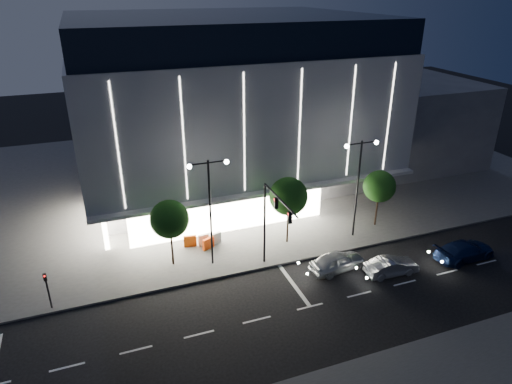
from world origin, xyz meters
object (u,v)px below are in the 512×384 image
object	(u,v)px
car_lead	(337,261)
traffic_mast	(272,216)
street_lamp_west	(210,198)
tree_mid	(289,198)
barrier_d	(215,238)
ped_signal_far	(47,287)
street_lamp_east	(359,175)
tree_right	(379,188)
tree_left	(170,221)
barrier_c	(190,241)
car_second	(391,266)
barrier_b	(205,239)
barrier_a	(208,243)
car_third	(465,250)

from	to	relation	value
car_lead	traffic_mast	bearing A→B (deg)	66.28
street_lamp_west	tree_mid	xyz separation A→B (m)	(7.03, 1.02, -1.62)
tree_mid	barrier_d	xyz separation A→B (m)	(-6.00, 1.87, -3.68)
traffic_mast	ped_signal_far	size ratio (longest dim) A/B	2.36
street_lamp_east	tree_right	xyz separation A→B (m)	(3.03, 1.02, -2.07)
tree_left	barrier_c	size ratio (longest dim) A/B	5.20
traffic_mast	tree_left	distance (m)	7.95
street_lamp_west	street_lamp_east	world-z (taller)	same
tree_left	car_lead	xyz separation A→B (m)	(12.00, -5.15, -3.25)
street_lamp_east	car_second	xyz separation A→B (m)	(-0.32, -6.12, -5.26)
traffic_mast	car_second	world-z (taller)	traffic_mast
barrier_c	traffic_mast	bearing A→B (deg)	-41.02
barrier_b	barrier_c	size ratio (longest dim) A/B	1.00
street_lamp_west	barrier_b	world-z (taller)	street_lamp_west
street_lamp_west	car_second	xyz separation A→B (m)	(12.68, -6.12, -5.26)
traffic_mast	tree_mid	distance (m)	4.82
barrier_d	tree_mid	bearing A→B (deg)	-31.46
street_lamp_west	barrier_c	world-z (taller)	street_lamp_west
tree_left	tree_mid	bearing A→B (deg)	0.00
tree_mid	barrier_c	world-z (taller)	tree_mid
barrier_a	street_lamp_west	bearing A→B (deg)	-121.35
street_lamp_east	tree_right	size ratio (longest dim) A/B	1.63
ped_signal_far	car_third	xyz separation A→B (m)	(31.63, -4.85, -1.11)
street_lamp_west	tree_mid	distance (m)	7.28
tree_right	barrier_a	distance (m)	16.15
street_lamp_west	ped_signal_far	xyz separation A→B (m)	(-12.00, -1.50, -4.07)
street_lamp_east	barrier_a	world-z (taller)	street_lamp_east
car_lead	barrier_c	distance (m)	12.51
tree_mid	car_lead	bearing A→B (deg)	-68.73
street_lamp_east	car_second	bearing A→B (deg)	-93.02
street_lamp_west	tree_left	distance (m)	3.69
tree_mid	barrier_a	world-z (taller)	tree_mid
barrier_d	barrier_a	bearing A→B (deg)	-155.81
barrier_a	ped_signal_far	bearing A→B (deg)	172.22
car_third	barrier_b	bearing A→B (deg)	60.85
tree_left	tree_right	size ratio (longest dim) A/B	1.04
traffic_mast	tree_mid	bearing A→B (deg)	50.58
traffic_mast	car_second	xyz separation A→B (m)	(8.68, -3.46, -4.33)
street_lamp_west	barrier_c	xyz separation A→B (m)	(-1.10, 3.21, -5.31)
ped_signal_far	tree_mid	distance (m)	19.35
tree_left	car_lead	distance (m)	13.46
tree_mid	street_lamp_east	bearing A→B (deg)	-9.69
ped_signal_far	tree_left	xyz separation A→B (m)	(9.03, 2.52, 2.15)
traffic_mast	barrier_b	xyz separation A→B (m)	(-3.86, 5.71, -4.38)
barrier_a	car_second	bearing A→B (deg)	-58.98
ped_signal_far	barrier_b	size ratio (longest dim) A/B	2.73
barrier_b	street_lamp_west	bearing A→B (deg)	-99.97
street_lamp_east	barrier_c	bearing A→B (deg)	167.16
ped_signal_far	barrier_c	size ratio (longest dim) A/B	2.73
traffic_mast	ped_signal_far	xyz separation A→B (m)	(-16.00, 1.16, -3.14)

